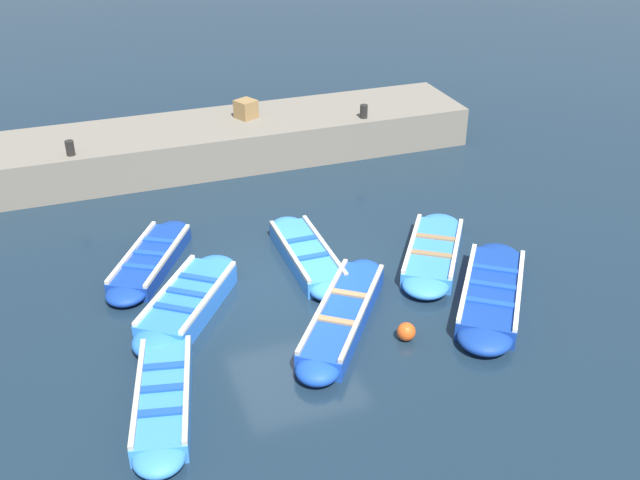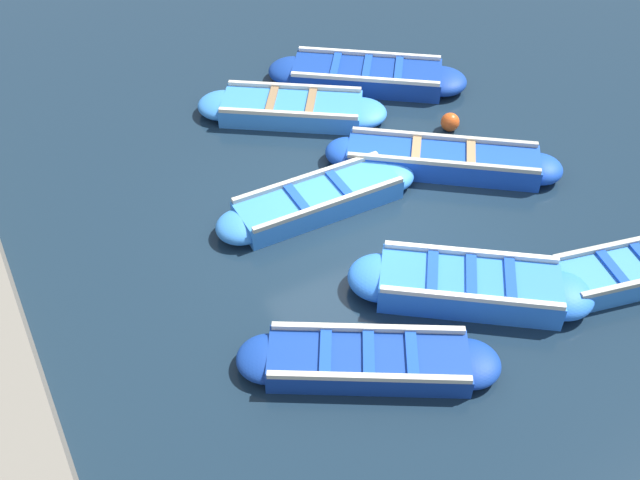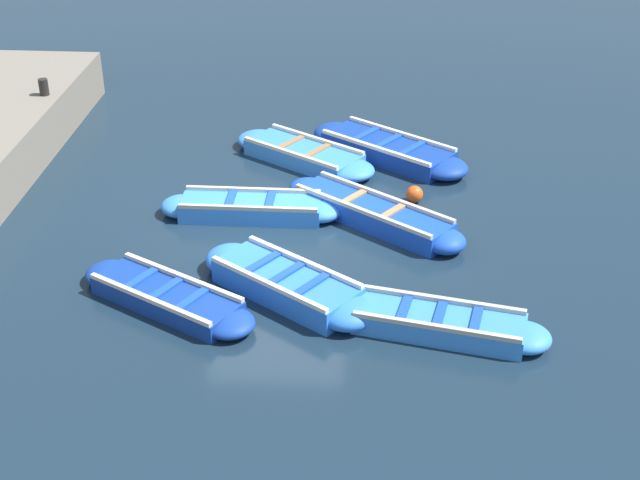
{
  "view_description": "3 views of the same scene",
  "coord_description": "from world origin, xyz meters",
  "px_view_note": "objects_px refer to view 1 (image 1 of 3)",
  "views": [
    {
      "loc": [
        11.73,
        -3.66,
        7.81
      ],
      "look_at": [
        -0.78,
        0.83,
        0.33
      ],
      "focal_mm": 42.0,
      "sensor_mm": 36.0,
      "label": 1
    },
    {
      "loc": [
        -4.64,
        -7.26,
        7.47
      ],
      "look_at": [
        -0.95,
        -0.37,
        0.19
      ],
      "focal_mm": 42.0,
      "sensor_mm": 36.0,
      "label": 2
    },
    {
      "loc": [
        1.69,
        -13.8,
        7.74
      ],
      "look_at": [
        0.82,
        -0.83,
        0.29
      ],
      "focal_mm": 50.0,
      "sensor_mm": 36.0,
      "label": 3
    }
  ],
  "objects_px": {
    "boat_alongside": "(151,260)",
    "bollard_mid_north": "(364,111)",
    "bollard_north": "(70,148)",
    "boat_outer_left": "(343,316)",
    "boat_outer_right": "(163,397)",
    "boat_stern_in": "(433,253)",
    "buoy_orange_near": "(406,332)",
    "boat_inner_gap": "(188,302)",
    "boat_tucked": "(307,255)",
    "boat_near_quay": "(492,294)",
    "wooden_crate": "(246,109)"
  },
  "relations": [
    {
      "from": "boat_outer_right",
      "to": "boat_near_quay",
      "type": "relative_size",
      "value": 0.94
    },
    {
      "from": "boat_outer_right",
      "to": "buoy_orange_near",
      "type": "height_order",
      "value": "boat_outer_right"
    },
    {
      "from": "boat_near_quay",
      "to": "boat_stern_in",
      "type": "bearing_deg",
      "value": -169.82
    },
    {
      "from": "boat_outer_right",
      "to": "bollard_north",
      "type": "relative_size",
      "value": 9.54
    },
    {
      "from": "boat_inner_gap",
      "to": "boat_tucked",
      "type": "bearing_deg",
      "value": 109.55
    },
    {
      "from": "boat_outer_right",
      "to": "boat_inner_gap",
      "type": "bearing_deg",
      "value": 160.3
    },
    {
      "from": "wooden_crate",
      "to": "buoy_orange_near",
      "type": "xyz_separation_m",
      "value": [
        8.84,
        0.44,
        -1.1
      ]
    },
    {
      "from": "bollard_north",
      "to": "boat_outer_left",
      "type": "bearing_deg",
      "value": 29.9
    },
    {
      "from": "boat_stern_in",
      "to": "boat_near_quay",
      "type": "xyz_separation_m",
      "value": [
        1.73,
        0.31,
        0.02
      ]
    },
    {
      "from": "boat_inner_gap",
      "to": "boat_alongside",
      "type": "relative_size",
      "value": 0.99
    },
    {
      "from": "boat_inner_gap",
      "to": "boat_alongside",
      "type": "xyz_separation_m",
      "value": [
        -1.82,
        -0.4,
        -0.05
      ]
    },
    {
      "from": "boat_alongside",
      "to": "wooden_crate",
      "type": "xyz_separation_m",
      "value": [
        -4.94,
        3.32,
        1.11
      ]
    },
    {
      "from": "boat_alongside",
      "to": "bollard_mid_north",
      "type": "distance_m",
      "value": 7.39
    },
    {
      "from": "bollard_mid_north",
      "to": "buoy_orange_near",
      "type": "height_order",
      "value": "bollard_mid_north"
    },
    {
      "from": "boat_alongside",
      "to": "bollard_mid_north",
      "type": "relative_size",
      "value": 9.13
    },
    {
      "from": "boat_alongside",
      "to": "bollard_mid_north",
      "type": "xyz_separation_m",
      "value": [
        -3.9,
        6.19,
        1.05
      ]
    },
    {
      "from": "boat_near_quay",
      "to": "bollard_north",
      "type": "xyz_separation_m",
      "value": [
        -7.3,
        -6.88,
        1.02
      ]
    },
    {
      "from": "boat_alongside",
      "to": "wooden_crate",
      "type": "height_order",
      "value": "wooden_crate"
    },
    {
      "from": "boat_stern_in",
      "to": "boat_inner_gap",
      "type": "relative_size",
      "value": 1.04
    },
    {
      "from": "boat_outer_right",
      "to": "boat_alongside",
      "type": "bearing_deg",
      "value": 174.02
    },
    {
      "from": "wooden_crate",
      "to": "boat_inner_gap",
      "type": "bearing_deg",
      "value": -23.32
    },
    {
      "from": "buoy_orange_near",
      "to": "boat_inner_gap",
      "type": "bearing_deg",
      "value": -121.83
    },
    {
      "from": "boat_outer_right",
      "to": "boat_tucked",
      "type": "height_order",
      "value": "boat_tucked"
    },
    {
      "from": "boat_near_quay",
      "to": "boat_tucked",
      "type": "relative_size",
      "value": 1.07
    },
    {
      "from": "boat_stern_in",
      "to": "bollard_north",
      "type": "height_order",
      "value": "bollard_north"
    },
    {
      "from": "boat_stern_in",
      "to": "bollard_north",
      "type": "xyz_separation_m",
      "value": [
        -5.57,
        -6.57,
        1.03
      ]
    },
    {
      "from": "boat_stern_in",
      "to": "bollard_mid_north",
      "type": "xyz_separation_m",
      "value": [
        -5.57,
        0.77,
        1.03
      ]
    },
    {
      "from": "boat_stern_in",
      "to": "wooden_crate",
      "type": "distance_m",
      "value": 7.02
    },
    {
      "from": "boat_outer_right",
      "to": "bollard_north",
      "type": "bearing_deg",
      "value": -174.95
    },
    {
      "from": "boat_outer_right",
      "to": "buoy_orange_near",
      "type": "distance_m",
      "value": 4.2
    },
    {
      "from": "boat_stern_in",
      "to": "boat_alongside",
      "type": "bearing_deg",
      "value": -107.1
    },
    {
      "from": "boat_stern_in",
      "to": "boat_inner_gap",
      "type": "bearing_deg",
      "value": -88.31
    },
    {
      "from": "boat_tucked",
      "to": "boat_outer_left",
      "type": "height_order",
      "value": "boat_outer_left"
    },
    {
      "from": "boat_near_quay",
      "to": "wooden_crate",
      "type": "bearing_deg",
      "value": -163.85
    },
    {
      "from": "boat_tucked",
      "to": "bollard_north",
      "type": "height_order",
      "value": "bollard_north"
    },
    {
      "from": "boat_outer_right",
      "to": "boat_near_quay",
      "type": "height_order",
      "value": "boat_near_quay"
    },
    {
      "from": "bollard_mid_north",
      "to": "wooden_crate",
      "type": "relative_size",
      "value": 0.74
    },
    {
      "from": "boat_alongside",
      "to": "buoy_orange_near",
      "type": "xyz_separation_m",
      "value": [
        3.9,
        3.76,
        0.01
      ]
    },
    {
      "from": "wooden_crate",
      "to": "buoy_orange_near",
      "type": "height_order",
      "value": "wooden_crate"
    },
    {
      "from": "boat_stern_in",
      "to": "buoy_orange_near",
      "type": "height_order",
      "value": "boat_stern_in"
    },
    {
      "from": "boat_stern_in",
      "to": "boat_inner_gap",
      "type": "height_order",
      "value": "boat_inner_gap"
    },
    {
      "from": "boat_alongside",
      "to": "boat_near_quay",
      "type": "bearing_deg",
      "value": 59.35
    },
    {
      "from": "boat_alongside",
      "to": "bollard_north",
      "type": "xyz_separation_m",
      "value": [
        -3.9,
        -1.15,
        1.05
      ]
    },
    {
      "from": "boat_alongside",
      "to": "buoy_orange_near",
      "type": "bearing_deg",
      "value": 43.95
    },
    {
      "from": "wooden_crate",
      "to": "boat_near_quay",
      "type": "bearing_deg",
      "value": 16.15
    },
    {
      "from": "boat_outer_left",
      "to": "wooden_crate",
      "type": "height_order",
      "value": "wooden_crate"
    },
    {
      "from": "boat_tucked",
      "to": "boat_stern_in",
      "type": "bearing_deg",
      "value": 72.61
    },
    {
      "from": "boat_alongside",
      "to": "wooden_crate",
      "type": "bearing_deg",
      "value": 146.13
    },
    {
      "from": "buoy_orange_near",
      "to": "bollard_mid_north",
      "type": "bearing_deg",
      "value": 162.65
    },
    {
      "from": "bollard_north",
      "to": "boat_tucked",
      "type": "bearing_deg",
      "value": 40.65
    }
  ]
}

